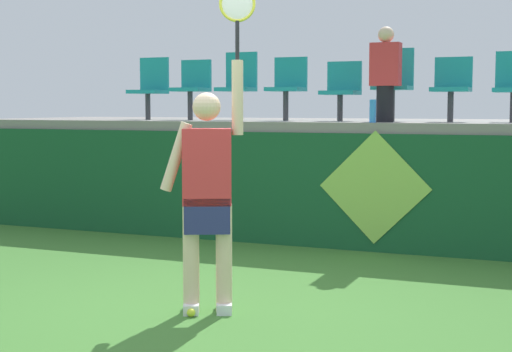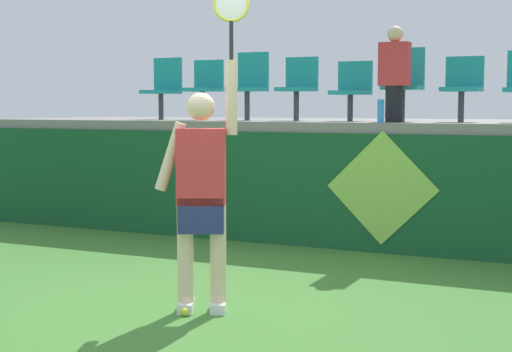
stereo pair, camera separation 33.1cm
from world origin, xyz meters
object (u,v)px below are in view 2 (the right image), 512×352
at_px(stadium_chair_4, 352,88).
at_px(stadium_chair_6, 463,85).
at_px(tennis_ball, 184,312).
at_px(stadium_chair_5, 404,81).
at_px(stadium_chair_0, 164,86).
at_px(tennis_player, 202,190).
at_px(stadium_chair_3, 299,84).
at_px(spectator_0, 394,73).
at_px(stadium_chair_1, 205,85).
at_px(water_bottle, 381,111).
at_px(stadium_chair_2, 250,83).

bearing_deg(stadium_chair_4, stadium_chair_6, -0.05).
relative_size(tennis_ball, stadium_chair_4, 0.09).
bearing_deg(tennis_ball, stadium_chair_5, 80.44).
xyz_separation_m(stadium_chair_0, stadium_chair_6, (4.07, -0.01, -0.03)).
bearing_deg(stadium_chair_0, tennis_player, -54.70).
relative_size(stadium_chair_0, stadium_chair_3, 1.05).
height_order(tennis_ball, stadium_chair_4, stadium_chair_4).
relative_size(tennis_player, stadium_chair_3, 3.14).
bearing_deg(tennis_ball, spectator_0, 79.27).
bearing_deg(stadium_chair_3, tennis_ball, -80.55).
distance_m(stadium_chair_0, stadium_chair_4, 2.73).
relative_size(stadium_chair_3, stadium_chair_5, 0.92).
bearing_deg(stadium_chair_5, stadium_chair_4, -179.22).
relative_size(stadium_chair_1, spectator_0, 0.74).
xyz_separation_m(water_bottle, stadium_chair_1, (-2.66, 0.76, 0.33)).
bearing_deg(stadium_chair_6, stadium_chair_5, 179.16).
height_order(water_bottle, stadium_chair_6, stadium_chair_6).
height_order(tennis_ball, water_bottle, water_bottle).
relative_size(tennis_player, tennis_ball, 38.79).
relative_size(water_bottle, stadium_chair_1, 0.32).
relative_size(stadium_chair_2, stadium_chair_4, 1.20).
distance_m(tennis_ball, stadium_chair_3, 4.53).
xyz_separation_m(stadium_chair_1, stadium_chair_2, (0.67, 0.01, 0.03)).
bearing_deg(tennis_player, tennis_ball, -108.54).
distance_m(tennis_ball, stadium_chair_1, 4.93).
bearing_deg(stadium_chair_3, spectator_0, -18.18).
bearing_deg(water_bottle, stadium_chair_2, 158.76).
height_order(water_bottle, stadium_chair_4, stadium_chair_4).
xyz_separation_m(tennis_player, stadium_chair_1, (-2.10, 3.88, 0.94)).
xyz_separation_m(stadium_chair_1, stadium_chair_3, (1.37, 0.00, -0.00)).
relative_size(tennis_ball, spectator_0, 0.06).
height_order(stadium_chair_3, stadium_chair_4, stadium_chair_3).
distance_m(tennis_ball, spectator_0, 4.19).
distance_m(water_bottle, stadium_chair_4, 1.00).
bearing_deg(stadium_chair_2, stadium_chair_5, -0.03).
xyz_separation_m(water_bottle, stadium_chair_5, (0.07, 0.77, 0.36)).
distance_m(stadium_chair_0, stadium_chair_2, 1.32).
xyz_separation_m(stadium_chair_0, stadium_chair_1, (0.65, -0.01, -0.00)).
distance_m(stadium_chair_0, stadium_chair_6, 4.07).
bearing_deg(tennis_player, stadium_chair_4, 90.34).
height_order(tennis_player, water_bottle, tennis_player).
xyz_separation_m(stadium_chair_4, stadium_chair_6, (1.34, -0.00, 0.02)).
bearing_deg(water_bottle, stadium_chair_3, 149.44).
bearing_deg(stadium_chair_5, tennis_ball, -99.56).
xyz_separation_m(stadium_chair_1, stadium_chair_6, (3.42, -0.00, -0.03)).
height_order(stadium_chair_0, stadium_chair_6, stadium_chair_0).
distance_m(stadium_chair_4, spectator_0, 0.80).
bearing_deg(stadium_chair_6, tennis_ball, -108.74).
bearing_deg(stadium_chair_6, stadium_chair_2, 179.77).
xyz_separation_m(stadium_chair_3, stadium_chair_5, (1.36, 0.01, 0.03)).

